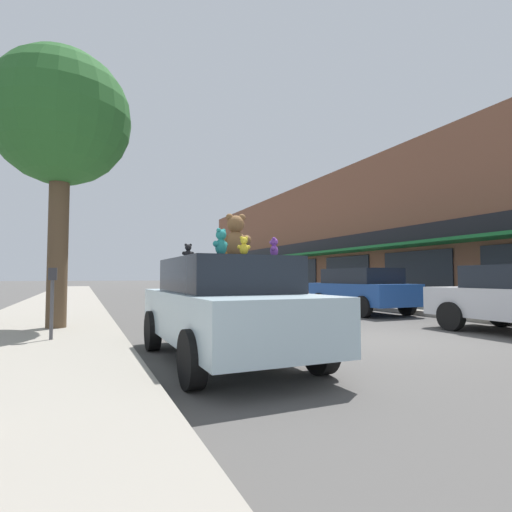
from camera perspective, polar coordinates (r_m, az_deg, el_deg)
name	(u,v)px	position (r m, az deg, el deg)	size (l,w,h in m)	color
ground_plane	(371,339)	(8.63, 16.06, -11.37)	(260.00, 260.00, 0.00)	#514F4C
sidewalk_near	(13,361)	(6.76, -31.38, -12.73)	(3.27, 90.00, 0.17)	gray
storefront_row	(415,241)	(29.49, 21.80, 1.96)	(16.61, 40.02, 7.42)	brown
plush_art_car	(225,306)	(6.17, -4.48, -7.15)	(1.94, 4.26, 1.56)	#ADC6D1
teddy_bear_giant	(236,237)	(6.18, -2.93, 2.75)	(0.52, 0.34, 0.69)	olive
teddy_bear_orange	(227,249)	(6.63, -4.20, 0.97)	(0.26, 0.16, 0.36)	orange
teddy_bear_teal	(221,242)	(5.38, -5.03, 1.94)	(0.27, 0.22, 0.37)	teal
teddy_bear_black	(188,252)	(7.00, -9.67, 0.53)	(0.22, 0.14, 0.29)	black
teddy_bear_purple	(274,248)	(5.75, 2.59, 1.21)	(0.18, 0.21, 0.28)	purple
teddy_bear_yellow	(244,246)	(5.20, -1.74, 1.45)	(0.18, 0.12, 0.24)	yellow
parked_car_far_center	(361,289)	(14.42, 14.73, -4.58)	(1.97, 4.00, 1.56)	#1E4793
street_tree	(61,120)	(10.43, -26.07, 17.02)	(3.02, 3.02, 6.20)	brown
parking_meter	(52,294)	(8.00, -27.11, -4.81)	(0.14, 0.10, 1.27)	#4C4C51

